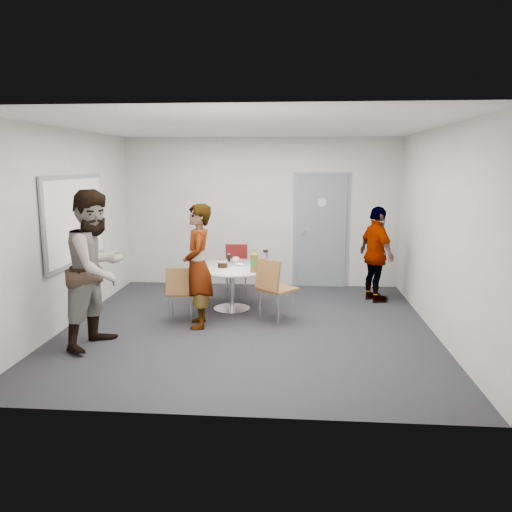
# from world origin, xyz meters

# --- Properties ---
(floor) EXTENTS (5.00, 5.00, 0.00)m
(floor) POSITION_xyz_m (0.00, 0.00, 0.00)
(floor) COLOR black
(floor) RESTS_ON ground
(ceiling) EXTENTS (5.00, 5.00, 0.00)m
(ceiling) POSITION_xyz_m (0.00, 0.00, 2.70)
(ceiling) COLOR silver
(ceiling) RESTS_ON wall_back
(wall_back) EXTENTS (5.00, 0.00, 5.00)m
(wall_back) POSITION_xyz_m (0.00, 2.50, 1.35)
(wall_back) COLOR #B2B1A9
(wall_back) RESTS_ON floor
(wall_left) EXTENTS (0.00, 5.00, 5.00)m
(wall_left) POSITION_xyz_m (-2.50, 0.00, 1.35)
(wall_left) COLOR #B2B1A9
(wall_left) RESTS_ON floor
(wall_right) EXTENTS (0.00, 5.00, 5.00)m
(wall_right) POSITION_xyz_m (2.50, 0.00, 1.35)
(wall_right) COLOR #B2B1A9
(wall_right) RESTS_ON floor
(wall_front) EXTENTS (5.00, 0.00, 5.00)m
(wall_front) POSITION_xyz_m (0.00, -2.50, 1.35)
(wall_front) COLOR #B2B1A9
(wall_front) RESTS_ON floor
(door) EXTENTS (1.02, 0.17, 2.12)m
(door) POSITION_xyz_m (1.10, 2.48, 1.03)
(door) COLOR slate
(door) RESTS_ON wall_back
(whiteboard) EXTENTS (0.04, 1.90, 1.25)m
(whiteboard) POSITION_xyz_m (-2.46, 0.20, 1.45)
(whiteboard) COLOR gray
(whiteboard) RESTS_ON wall_left
(table) EXTENTS (1.31, 1.31, 1.03)m
(table) POSITION_xyz_m (-0.30, 0.80, 0.60)
(table) COLOR silver
(table) RESTS_ON floor
(chair_near_left) EXTENTS (0.42, 0.45, 0.81)m
(chair_near_left) POSITION_xyz_m (-0.98, 0.14, 0.49)
(chair_near_left) COLOR brown
(chair_near_left) RESTS_ON floor
(chair_near_right) EXTENTS (0.64, 0.64, 0.93)m
(chair_near_right) POSITION_xyz_m (0.34, 0.22, 0.57)
(chair_near_right) COLOR brown
(chair_near_right) RESTS_ON floor
(chair_far) EXTENTS (0.43, 0.47, 0.85)m
(chair_far) POSITION_xyz_m (-0.38, 1.87, 0.51)
(chair_far) COLOR maroon
(chair_far) RESTS_ON floor
(person_main) EXTENTS (0.52, 0.69, 1.70)m
(person_main) POSITION_xyz_m (-0.69, -0.01, 0.85)
(person_main) COLOR #A5C6EA
(person_main) RESTS_ON floor
(person_left) EXTENTS (0.96, 1.10, 1.93)m
(person_left) POSITION_xyz_m (-1.77, -0.82, 0.96)
(person_left) COLOR white
(person_left) RESTS_ON floor
(person_right) EXTENTS (0.70, 0.99, 1.56)m
(person_right) POSITION_xyz_m (1.95, 1.49, 0.78)
(person_right) COLOR black
(person_right) RESTS_ON floor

